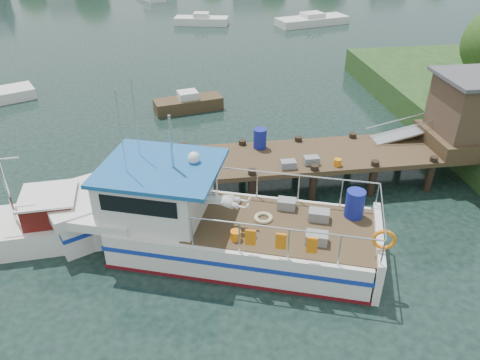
{
  "coord_description": "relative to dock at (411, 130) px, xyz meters",
  "views": [
    {
      "loc": [
        -3.17,
        -16.75,
        10.55
      ],
      "look_at": [
        -1.0,
        -1.5,
        1.3
      ],
      "focal_mm": 35.0,
      "sensor_mm": 36.0,
      "label": 1
    }
  ],
  "objects": [
    {
      "name": "moored_rowboat",
      "position": [
        -9.06,
        8.95,
        -1.82
      ],
      "size": [
        4.08,
        2.12,
        1.13
      ],
      "rotation": [
        0.0,
        0.0,
        -0.31
      ],
      "color": "#443320",
      "rests_on": "ground"
    },
    {
      "name": "moored_c",
      "position": [
        4.0,
        29.15,
        -1.82
      ],
      "size": [
        7.49,
        4.15,
        1.12
      ],
      "rotation": [
        0.0,
        0.0,
        0.08
      ],
      "color": "silver",
      "rests_on": "ground"
    },
    {
      "name": "ground_plane",
      "position": [
        -6.51,
        -0.01,
        -2.24
      ],
      "size": [
        160.0,
        160.0,
        0.0
      ],
      "primitive_type": "plane",
      "color": "black"
    },
    {
      "name": "lobster_boat",
      "position": [
        -9.19,
        -3.71,
        -1.17
      ],
      "size": [
        12.0,
        6.78,
        5.88
      ],
      "rotation": [
        0.0,
        0.0,
        -0.34
      ],
      "color": "silver",
      "rests_on": "ground"
    },
    {
      "name": "moored_b",
      "position": [
        -6.76,
        30.6,
        -1.82
      ],
      "size": [
        5.44,
        2.86,
        1.14
      ],
      "rotation": [
        0.0,
        0.0,
        0.39
      ],
      "color": "silver",
      "rests_on": "ground"
    },
    {
      "name": "work_boat",
      "position": [
        -15.16,
        -2.5,
        -1.63
      ],
      "size": [
        7.39,
        2.63,
        3.88
      ],
      "rotation": [
        0.0,
        0.0,
        0.06
      ],
      "color": "silver",
      "rests_on": "ground"
    },
    {
      "name": "dock",
      "position": [
        0.0,
        0.0,
        0.0
      ],
      "size": [
        16.6,
        3.0,
        4.78
      ],
      "color": "#443320",
      "rests_on": "ground"
    }
  ]
}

